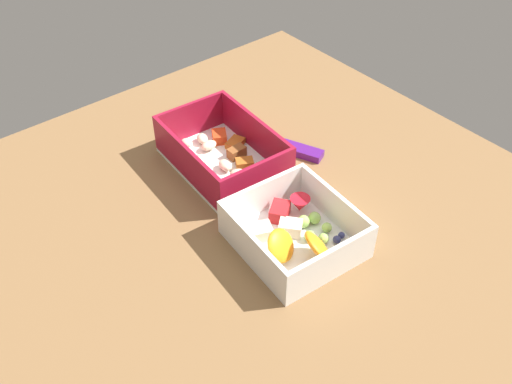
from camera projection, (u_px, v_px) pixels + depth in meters
The scene contains 4 objects.
table_surface at pixel (257, 213), 83.46cm from camera, with size 80.00×80.00×2.00cm, color brown.
pasta_container at pixel (223, 155), 88.50cm from camera, with size 20.18×14.43×6.68cm.
fruit_bowl at pixel (295, 233), 76.22cm from camera, with size 16.73×15.70×5.68cm.
candy_bar at pixel (301, 151), 91.78cm from camera, with size 7.00×2.40×1.20cm, color #51197A.
Camera 1 is at (46.48, -38.32, 58.84)cm, focal length 40.18 mm.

